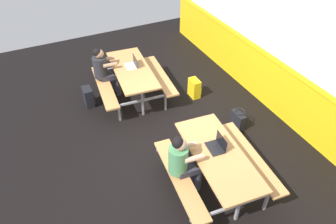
% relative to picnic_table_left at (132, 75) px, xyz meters
% --- Properties ---
extents(ground_plane, '(10.00, 10.00, 0.02)m').
position_rel_picnic_table_left_xyz_m(ground_plane, '(1.46, 0.07, -0.58)').
color(ground_plane, black).
extents(accent_backdrop, '(8.00, 0.14, 2.60)m').
position_rel_picnic_table_left_xyz_m(accent_backdrop, '(1.46, 2.56, 0.67)').
color(accent_backdrop, yellow).
rests_on(accent_backdrop, ground).
extents(picnic_table_left, '(1.86, 1.70, 0.74)m').
position_rel_picnic_table_left_xyz_m(picnic_table_left, '(0.00, 0.00, 0.00)').
color(picnic_table_left, tan).
rests_on(picnic_table_left, ground).
extents(picnic_table_right, '(1.86, 1.70, 0.74)m').
position_rel_picnic_table_left_xyz_m(picnic_table_right, '(2.92, 0.33, 0.00)').
color(picnic_table_right, tan).
rests_on(picnic_table_right, ground).
extents(student_nearer, '(0.39, 0.53, 1.21)m').
position_rel_picnic_table_left_xyz_m(student_nearer, '(-0.33, -0.53, 0.13)').
color(student_nearer, '#2D2D38').
rests_on(student_nearer, ground).
extents(student_further, '(0.39, 0.53, 1.21)m').
position_rel_picnic_table_left_xyz_m(student_further, '(2.77, -0.22, 0.13)').
color(student_further, '#2D2D38').
rests_on(student_further, ground).
extents(laptop_silver, '(0.34, 0.25, 0.22)m').
position_rel_picnic_table_left_xyz_m(laptop_silver, '(-0.10, 0.05, 0.21)').
color(laptop_silver, silver).
rests_on(laptop_silver, picnic_table_left).
extents(laptop_dark, '(0.34, 0.25, 0.22)m').
position_rel_picnic_table_left_xyz_m(laptop_dark, '(2.80, 0.38, 0.21)').
color(laptop_dark, black).
rests_on(laptop_dark, picnic_table_right).
extents(backpack_dark, '(0.30, 0.22, 0.44)m').
position_rel_picnic_table_left_xyz_m(backpack_dark, '(-0.12, -1.01, -0.36)').
color(backpack_dark, black).
rests_on(backpack_dark, ground).
extents(tote_bag_bright, '(0.34, 0.21, 0.43)m').
position_rel_picnic_table_left_xyz_m(tote_bag_bright, '(1.90, 1.51, -0.38)').
color(tote_bag_bright, black).
rests_on(tote_bag_bright, ground).
extents(satchel_spare, '(0.30, 0.22, 0.44)m').
position_rel_picnic_table_left_xyz_m(satchel_spare, '(0.59, 1.25, -0.36)').
color(satchel_spare, yellow).
rests_on(satchel_spare, ground).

